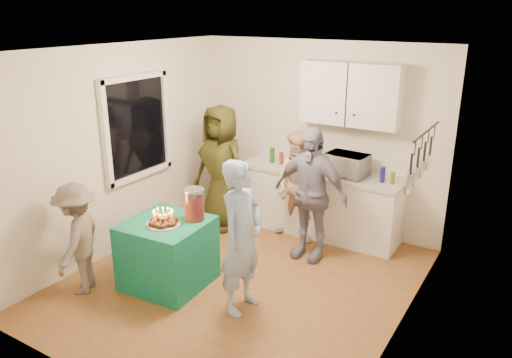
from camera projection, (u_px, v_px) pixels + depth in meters
The scene contains 19 objects.
floor at pixel (240, 282), 5.75m from camera, with size 4.00×4.00×0.00m, color brown.
ceiling at pixel (237, 50), 4.91m from camera, with size 4.00×4.00×0.00m, color white.
back_wall at pixel (318, 136), 6.94m from camera, with size 3.60×3.60×0.00m, color silver.
left_wall at pixel (119, 151), 6.22m from camera, with size 4.00×4.00×0.00m, color silver.
right_wall at pixel (408, 208), 4.44m from camera, with size 4.00×4.00×0.00m, color silver.
window_night at pixel (136, 127), 6.36m from camera, with size 0.04×1.00×1.20m, color black.
counter at pixel (319, 204), 6.88m from camera, with size 2.20×0.58×0.86m, color white.
countertop at pixel (321, 172), 6.73m from camera, with size 2.24×0.62×0.05m, color beige.
upper_cabinet at pixel (351, 94), 6.36m from camera, with size 1.30×0.30×0.80m, color white.
pot_rack at pixel (422, 156), 4.94m from camera, with size 0.12×1.00×0.60m, color black.
microwave at pixel (347, 165), 6.50m from camera, with size 0.52×0.36×0.29m, color white.
party_table at pixel (168, 253), 5.60m from camera, with size 0.85×0.85×0.76m, color #117352.
donut_cake at pixel (163, 217), 5.38m from camera, with size 0.38×0.38×0.18m, color #381C0C, non-canonical shape.
punch_jar at pixel (194, 205), 5.49m from camera, with size 0.22×0.22×0.34m, color red.
man_birthday at pixel (242, 238), 5.00m from camera, with size 0.59×0.39×1.62m, color #99B7DE.
woman_back_left at pixel (221, 168), 6.95m from camera, with size 0.86×0.56×1.76m, color #4F4F16.
woman_back_center at pixel (300, 188), 6.55m from camera, with size 0.73×0.57×1.51m, color tan.
woman_back_right at pixel (310, 194), 6.09m from camera, with size 0.99×0.41×1.68m, color #150F34.
child_near_left at pixel (78, 239), 5.38m from camera, with size 0.81×0.47×1.26m, color #61544E.
Camera 1 is at (2.80, -4.21, 2.99)m, focal length 35.00 mm.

